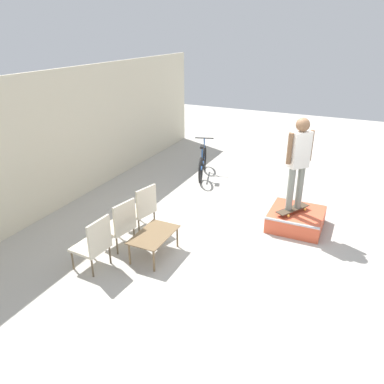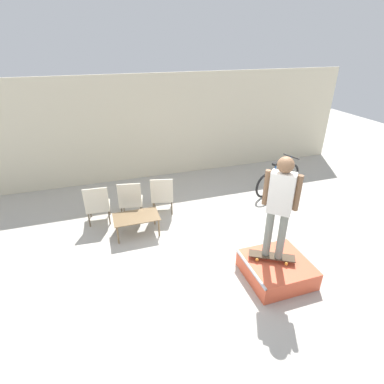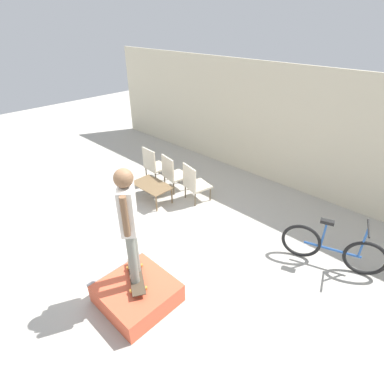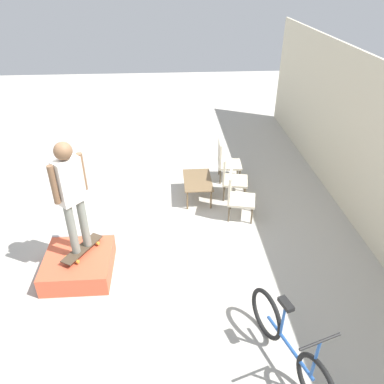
% 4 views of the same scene
% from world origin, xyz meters
% --- Properties ---
extents(ground_plane, '(24.00, 24.00, 0.00)m').
position_xyz_m(ground_plane, '(0.00, 0.00, 0.00)').
color(ground_plane, '#B7B2A8').
extents(house_wall_back, '(12.00, 0.06, 3.00)m').
position_xyz_m(house_wall_back, '(0.00, 4.31, 1.50)').
color(house_wall_back, beige).
rests_on(house_wall_back, ground_plane).
extents(skate_ramp_box, '(1.10, 1.05, 0.36)m').
position_xyz_m(skate_ramp_box, '(0.93, -0.74, 0.17)').
color(skate_ramp_box, '#DB5638').
rests_on(skate_ramp_box, ground_plane).
extents(skateboard_on_ramp, '(0.79, 0.57, 0.07)m').
position_xyz_m(skateboard_on_ramp, '(0.85, -0.66, 0.42)').
color(skateboard_on_ramp, '#473828').
rests_on(skateboard_on_ramp, skate_ramp_box).
extents(person_skater, '(0.45, 0.41, 1.84)m').
position_xyz_m(person_skater, '(0.85, -0.66, 1.53)').
color(person_skater, gray).
rests_on(person_skater, skateboard_on_ramp).
extents(coffee_table, '(0.96, 0.58, 0.44)m').
position_xyz_m(coffee_table, '(-1.22, 1.36, 0.39)').
color(coffee_table, brown).
rests_on(coffee_table, ground_plane).
extents(patio_chair_left, '(0.55, 0.55, 0.95)m').
position_xyz_m(patio_chair_left, '(-1.98, 2.06, 0.50)').
color(patio_chair_left, brown).
rests_on(patio_chair_left, ground_plane).
extents(patio_chair_center, '(0.61, 0.61, 0.95)m').
position_xyz_m(patio_chair_center, '(-1.24, 2.06, 0.50)').
color(patio_chair_center, brown).
rests_on(patio_chair_center, ground_plane).
extents(patio_chair_right, '(0.63, 0.63, 0.95)m').
position_xyz_m(patio_chair_right, '(-0.49, 2.06, 0.50)').
color(patio_chair_right, brown).
rests_on(patio_chair_right, ground_plane).
extents(bicycle, '(1.68, 0.68, 0.97)m').
position_xyz_m(bicycle, '(2.78, 2.16, 0.37)').
color(bicycle, black).
rests_on(bicycle, ground_plane).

